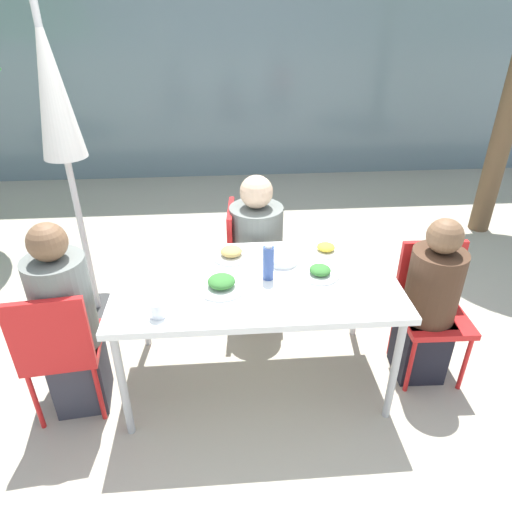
# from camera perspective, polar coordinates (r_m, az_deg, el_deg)

# --- Properties ---
(ground_plane) EXTENTS (24.00, 24.00, 0.00)m
(ground_plane) POSITION_cam_1_polar(r_m,az_deg,el_deg) (3.08, -0.00, -14.75)
(ground_plane) COLOR #B2A893
(building_facade) EXTENTS (10.00, 0.20, 3.00)m
(building_facade) POSITION_cam_1_polar(r_m,az_deg,el_deg) (6.17, -3.09, 23.62)
(building_facade) COLOR slate
(building_facade) RESTS_ON ground
(dining_table) EXTENTS (1.60, 0.88, 0.75)m
(dining_table) POSITION_cam_1_polar(r_m,az_deg,el_deg) (2.64, -0.00, -3.84)
(dining_table) COLOR white
(dining_table) RESTS_ON ground
(chair_left) EXTENTS (0.44, 0.44, 0.87)m
(chair_left) POSITION_cam_1_polar(r_m,az_deg,el_deg) (2.75, -23.41, -10.14)
(chair_left) COLOR red
(chair_left) RESTS_ON ground
(person_left) EXTENTS (0.32, 0.32, 1.20)m
(person_left) POSITION_cam_1_polar(r_m,az_deg,el_deg) (2.76, -22.35, -8.09)
(person_left) COLOR #383842
(person_left) RESTS_ON ground
(chair_right) EXTENTS (0.41, 0.41, 0.87)m
(chair_right) POSITION_cam_1_polar(r_m,az_deg,el_deg) (3.06, 21.08, -5.15)
(chair_right) COLOR red
(chair_right) RESTS_ON ground
(person_right) EXTENTS (0.31, 0.31, 1.10)m
(person_right) POSITION_cam_1_polar(r_m,az_deg,el_deg) (2.97, 20.79, -5.88)
(person_right) COLOR black
(person_right) RESTS_ON ground
(chair_far) EXTENTS (0.43, 0.43, 0.87)m
(chair_far) POSITION_cam_1_polar(r_m,az_deg,el_deg) (3.37, -1.32, 0.46)
(chair_far) COLOR red
(chair_far) RESTS_ON ground
(person_far) EXTENTS (0.38, 0.38, 1.12)m
(person_far) POSITION_cam_1_polar(r_m,az_deg,el_deg) (3.32, 0.04, 0.19)
(person_far) COLOR #473D33
(person_far) RESTS_ON ground
(closed_umbrella) EXTENTS (0.36, 0.36, 2.15)m
(closed_umbrella) POSITION_cam_1_polar(r_m,az_deg,el_deg) (3.21, -23.61, 16.12)
(closed_umbrella) COLOR #333333
(closed_umbrella) RESTS_ON ground
(plate_0) EXTENTS (0.28, 0.28, 0.07)m
(plate_0) POSITION_cam_1_polar(r_m,az_deg,el_deg) (2.52, -4.33, -3.48)
(plate_0) COLOR white
(plate_0) RESTS_ON dining_table
(plate_1) EXTENTS (0.22, 0.22, 0.06)m
(plate_1) POSITION_cam_1_polar(r_m,az_deg,el_deg) (2.65, 7.99, -2.02)
(plate_1) COLOR white
(plate_1) RESTS_ON dining_table
(plate_2) EXTENTS (0.20, 0.20, 0.06)m
(plate_2) POSITION_cam_1_polar(r_m,az_deg,el_deg) (2.90, 8.71, 0.86)
(plate_2) COLOR white
(plate_2) RESTS_ON dining_table
(plate_3) EXTENTS (0.24, 0.24, 0.07)m
(plate_3) POSITION_cam_1_polar(r_m,az_deg,el_deg) (2.81, -3.10, 0.32)
(plate_3) COLOR white
(plate_3) RESTS_ON dining_table
(bottle) EXTENTS (0.06, 0.06, 0.22)m
(bottle) POSITION_cam_1_polar(r_m,az_deg,el_deg) (2.56, 1.56, -0.81)
(bottle) COLOR #334C8E
(bottle) RESTS_ON dining_table
(drinking_cup) EXTENTS (0.08, 0.08, 0.09)m
(drinking_cup) POSITION_cam_1_polar(r_m,az_deg,el_deg) (2.35, -12.20, -6.52)
(drinking_cup) COLOR white
(drinking_cup) RESTS_ON dining_table
(salad_bowl) EXTENTS (0.19, 0.19, 0.05)m
(salad_bowl) POSITION_cam_1_polar(r_m,az_deg,el_deg) (2.76, 3.25, -0.32)
(salad_bowl) COLOR white
(salad_bowl) RESTS_ON dining_table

